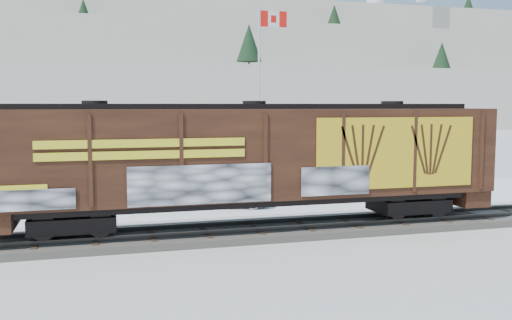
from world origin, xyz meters
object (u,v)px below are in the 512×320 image
object	(u,v)px
hopper_railcar	(254,157)
car_white	(202,189)
car_dark	(341,183)
flagpole	(261,120)
car_silver	(221,190)

from	to	relation	value
hopper_railcar	car_white	bearing A→B (deg)	94.71
car_white	car_dark	distance (m)	8.06
car_white	hopper_railcar	bearing A→B (deg)	-160.12
hopper_railcar	car_dark	size ratio (longest dim) A/B	4.41
flagpole	car_dark	bearing A→B (deg)	-61.71
flagpole	car_silver	bearing A→B (deg)	-118.85
hopper_railcar	car_silver	distance (m)	6.53
car_dark	car_white	bearing A→B (deg)	116.95
flagpole	car_dark	size ratio (longest dim) A/B	2.51
hopper_railcar	car_silver	bearing A→B (deg)	89.94
car_white	flagpole	bearing A→B (deg)	-23.81
car_white	car_dark	xyz separation A→B (m)	(8.05, 0.41, -0.05)
hopper_railcar	car_white	xyz separation A→B (m)	(-0.65, 7.84, -2.32)
flagpole	car_dark	world-z (taller)	flagpole
hopper_railcar	car_dark	bearing A→B (deg)	48.13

